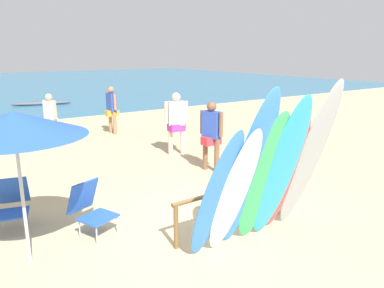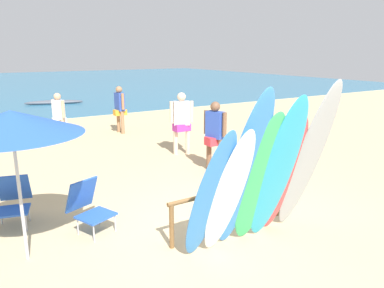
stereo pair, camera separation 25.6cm
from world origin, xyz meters
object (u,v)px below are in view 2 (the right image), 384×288
Objects in this scene: beachgoer_midbeach at (59,114)px; beachgoer_photographing at (182,119)px; beach_umbrella at (11,123)px; beach_chair_blue at (88,205)px; surfboard_white_1 at (228,195)px; distant_boat at (54,102)px; surfboard_rack at (230,199)px; surfboard_grey_6 at (308,159)px; beach_chair_red at (13,199)px; surfboard_blue_2 at (244,174)px; surfboard_green_3 at (259,181)px; surfboard_red_5 at (284,177)px; surfboard_blue_0 at (209,199)px; surfboard_teal_4 at (277,172)px; beachgoer_near_rack at (120,106)px; beachgoer_strolling at (215,132)px.

beachgoer_photographing is (2.54, -3.19, 0.09)m from beachgoer_midbeach.
beach_chair_blue is at bearing 21.24° from beach_umbrella.
beach_chair_blue is 1.80m from beach_umbrella.
surfboard_white_1 reaches higher than distant_boat.
surfboard_rack is at bearing -15.34° from beach_umbrella.
surfboard_grey_6 reaches higher than distant_boat.
beach_umbrella reaches higher than beach_chair_blue.
beach_chair_red is 0.40× the size of beach_umbrella.
surfboard_blue_2 is at bearing -32.17° from beach_chair_red.
beach_chair_red is at bearing 142.23° from surfboard_green_3.
surfboard_green_3 is 0.57m from surfboard_red_5.
surfboard_grey_6 is 3.06× the size of beach_chair_blue.
surfboard_blue_2 reaches higher than surfboard_blue_0.
beachgoer_midbeach is at bearing 102.41° from surfboard_green_3.
surfboard_teal_4 is at bearing -7.66° from surfboard_blue_0.
surfboard_teal_4 is at bearing 169.61° from beachgoer_near_rack.
surfboard_red_5 is 0.98× the size of beach_umbrella.
surfboard_rack is 7.81m from beachgoer_near_rack.
beachgoer_near_rack is (0.91, 8.44, -0.20)m from surfboard_teal_4.
surfboard_blue_0 is 8.09m from beachgoer_midbeach.
beachgoer_photographing is 4.67m from beach_chair_blue.
surfboard_blue_0 is 0.27m from surfboard_white_1.
beach_chair_red is (-2.86, 2.06, -0.11)m from surfboard_rack.
beachgoer_midbeach is (-0.93, 8.07, -0.14)m from surfboard_green_3.
surfboard_red_5 is at bearing 163.72° from surfboard_grey_6.
beachgoer_midbeach is 4.08m from beachgoer_photographing.
surfboard_blue_2 reaches higher than surfboard_green_3.
beachgoer_photographing is at bearing 77.60° from surfboard_green_3.
surfboard_rack is 1.29× the size of beachgoer_photographing.
beach_chair_blue is (-0.94, -6.26, -0.46)m from beachgoer_midbeach.
surfboard_red_5 is 1.24× the size of beachgoer_near_rack.
surfboard_green_3 is 2.66× the size of beach_chair_red.
surfboard_teal_4 reaches higher than surfboard_white_1.
beach_umbrella is (-3.10, 1.51, 0.77)m from surfboard_teal_4.
beachgoer_midbeach is (-0.09, 8.09, -0.08)m from surfboard_blue_0.
beachgoer_midbeach is at bearing 103.76° from surfboard_teal_4.
surfboard_grey_6 is (0.93, -0.03, 0.18)m from surfboard_green_3.
surfboard_grey_6 reaches higher than surfboard_rack.
beachgoer_strolling is at bearing 59.36° from surfboard_rack.
surfboard_grey_6 reaches higher than surfboard_blue_2.
surfboard_green_3 reaches higher than surfboard_rack.
surfboard_grey_6 is 1.24× the size of beach_umbrella.
surfboard_blue_2 is 3.07× the size of beach_chair_red.
surfboard_blue_0 is 0.68× the size of distant_boat.
surfboard_green_3 is 1.05× the size of beach_umbrella.
surfboard_white_1 is 2.47× the size of beach_chair_blue.
beach_chair_blue is at bearing -28.04° from beach_chair_red.
beachgoer_midbeach is (-0.95, 7.42, 0.36)m from surfboard_rack.
beachgoer_near_rack is at bearing 88.89° from surfboard_red_5.
surfboard_blue_2 is at bearing 179.49° from surfboard_grey_6.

